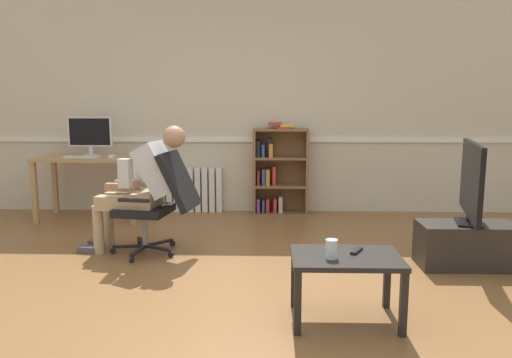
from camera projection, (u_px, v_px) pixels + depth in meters
ground_plane at (234, 285)px, 3.87m from camera, size 18.00×18.00×0.00m
back_wall at (248, 106)px, 6.27m from camera, size 12.00×0.13×2.70m
computer_desk at (91, 166)px, 5.93m from camera, size 1.22×0.63×0.76m
imac_monitor at (90, 133)px, 5.95m from camera, size 0.53×0.14×0.47m
keyboard at (82, 157)px, 5.78m from camera, size 0.40×0.12×0.02m
computer_mouse at (112, 156)px, 5.79m from camera, size 0.06×0.10×0.03m
bookshelf at (277, 172)px, 6.18m from camera, size 0.68×0.29×1.15m
radiator at (191, 190)px, 6.35m from camera, size 0.80×0.08×0.57m
office_chair at (160, 199)px, 4.56m from camera, size 0.85×0.62×0.96m
person_seated at (142, 185)px, 4.58m from camera, size 1.05×0.47×1.20m
tv_stand at (467, 245)px, 4.26m from camera, size 0.82×0.39×0.38m
tv_screen at (472, 182)px, 4.17m from camera, size 0.28×0.99×0.69m
coffee_table at (346, 265)px, 3.19m from camera, size 0.70×0.48×0.44m
drinking_glass at (331, 249)px, 3.11m from camera, size 0.08×0.08×0.12m
spare_remote at (357, 251)px, 3.25m from camera, size 0.10×0.15×0.02m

